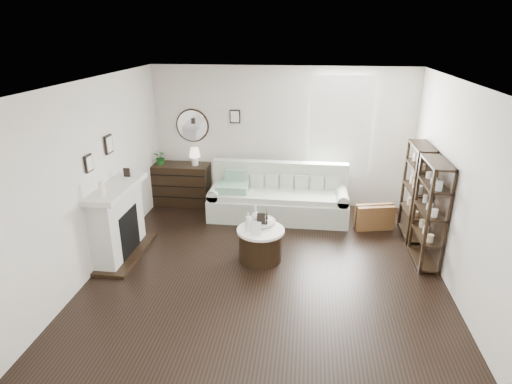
# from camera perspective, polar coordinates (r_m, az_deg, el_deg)

# --- Properties ---
(room) EXTENTS (5.50, 5.50, 5.50)m
(room) POSITION_cam_1_polar(r_m,az_deg,el_deg) (8.23, 8.57, 8.59)
(room) COLOR black
(room) RESTS_ON ground
(fireplace) EXTENTS (0.50, 1.40, 1.84)m
(fireplace) POSITION_cam_1_polar(r_m,az_deg,el_deg) (6.90, -17.82, -3.98)
(fireplace) COLOR silver
(fireplace) RESTS_ON ground
(shelf_unit_far) EXTENTS (0.30, 0.80, 1.60)m
(shelf_unit_far) POSITION_cam_1_polar(r_m,az_deg,el_deg) (7.57, 20.57, 0.06)
(shelf_unit_far) COLOR black
(shelf_unit_far) RESTS_ON ground
(shelf_unit_near) EXTENTS (0.30, 0.80, 1.60)m
(shelf_unit_near) POSITION_cam_1_polar(r_m,az_deg,el_deg) (6.76, 22.18, -2.65)
(shelf_unit_near) COLOR black
(shelf_unit_near) RESTS_ON ground
(sofa) EXTENTS (2.55, 0.88, 0.99)m
(sofa) POSITION_cam_1_polar(r_m,az_deg,el_deg) (8.02, 3.00, -1.03)
(sofa) COLOR #A4AB99
(sofa) RESTS_ON ground
(quilt) EXTENTS (0.56, 0.46, 0.14)m
(quilt) POSITION_cam_1_polar(r_m,az_deg,el_deg) (7.91, -3.07, 0.59)
(quilt) COLOR #238153
(quilt) RESTS_ON sofa
(suitcase) EXTENTS (0.70, 0.37, 0.44)m
(suitcase) POSITION_cam_1_polar(r_m,az_deg,el_deg) (7.83, 15.50, -3.24)
(suitcase) COLOR brown
(suitcase) RESTS_ON ground
(dresser) EXTENTS (1.23, 0.53, 0.82)m
(dresser) POSITION_cam_1_polar(r_m,az_deg,el_deg) (8.71, -10.25, 1.06)
(dresser) COLOR black
(dresser) RESTS_ON ground
(table_lamp) EXTENTS (0.26, 0.26, 0.35)m
(table_lamp) POSITION_cam_1_polar(r_m,az_deg,el_deg) (8.44, -8.16, 4.71)
(table_lamp) COLOR #F4EACE
(table_lamp) RESTS_ON dresser
(potted_plant) EXTENTS (0.33, 0.32, 0.29)m
(potted_plant) POSITION_cam_1_polar(r_m,az_deg,el_deg) (8.59, -12.56, 4.52)
(potted_plant) COLOR #175218
(potted_plant) RESTS_ON dresser
(drum_table) EXTENTS (0.72, 0.72, 0.50)m
(drum_table) POSITION_cam_1_polar(r_m,az_deg,el_deg) (6.58, 0.62, -6.92)
(drum_table) COLOR black
(drum_table) RESTS_ON ground
(pedestal_table) EXTENTS (0.47, 0.47, 0.57)m
(pedestal_table) POSITION_cam_1_polar(r_m,az_deg,el_deg) (6.62, 0.61, -4.18)
(pedestal_table) COLOR silver
(pedestal_table) RESTS_ON ground
(eiffel_drum) EXTENTS (0.13, 0.13, 0.21)m
(eiffel_drum) POSITION_cam_1_polar(r_m,az_deg,el_deg) (6.46, 1.40, -3.99)
(eiffel_drum) COLOR black
(eiffel_drum) RESTS_ON drum_table
(bottle_drum) EXTENTS (0.07, 0.07, 0.29)m
(bottle_drum) POSITION_cam_1_polar(r_m,az_deg,el_deg) (6.35, -1.07, -4.02)
(bottle_drum) COLOR silver
(bottle_drum) RESTS_ON drum_table
(card_frame_drum) EXTENTS (0.15, 0.07, 0.20)m
(card_frame_drum) POSITION_cam_1_polar(r_m,az_deg,el_deg) (6.26, -0.01, -4.86)
(card_frame_drum) COLOR silver
(card_frame_drum) RESTS_ON drum_table
(eiffel_ped) EXTENTS (0.12, 0.12, 0.17)m
(eiffel_ped) POSITION_cam_1_polar(r_m,az_deg,el_deg) (6.58, 1.44, -3.08)
(eiffel_ped) COLOR black
(eiffel_ped) RESTS_ON pedestal_table
(flask_ped) EXTENTS (0.13, 0.13, 0.24)m
(flask_ped) POSITION_cam_1_polar(r_m,az_deg,el_deg) (6.57, -0.07, -2.74)
(flask_ped) COLOR silver
(flask_ped) RESTS_ON pedestal_table
(card_frame_ped) EXTENTS (0.13, 0.06, 0.17)m
(card_frame_ped) POSITION_cam_1_polar(r_m,az_deg,el_deg) (6.45, 0.68, -3.57)
(card_frame_ped) COLOR black
(card_frame_ped) RESTS_ON pedestal_table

